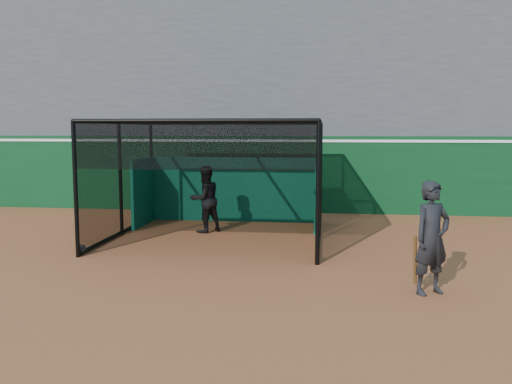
# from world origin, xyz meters

# --- Properties ---
(ground) EXTENTS (120.00, 120.00, 0.00)m
(ground) POSITION_xyz_m (0.00, 0.00, 0.00)
(ground) COLOR brown
(ground) RESTS_ON ground
(outfield_wall) EXTENTS (50.00, 0.50, 2.50)m
(outfield_wall) POSITION_xyz_m (0.00, 8.50, 1.29)
(outfield_wall) COLOR #0A3A19
(outfield_wall) RESTS_ON ground
(grandstand) EXTENTS (50.00, 7.85, 8.95)m
(grandstand) POSITION_xyz_m (0.00, 12.27, 4.48)
(grandstand) COLOR #4C4C4F
(grandstand) RESTS_ON ground
(batting_cage) EXTENTS (5.18, 5.15, 2.90)m
(batting_cage) POSITION_xyz_m (-0.61, 4.03, 1.44)
(batting_cage) COLOR black
(batting_cage) RESTS_ON ground
(batter) EXTENTS (1.09, 1.08, 1.77)m
(batter) POSITION_xyz_m (-1.07, 4.60, 0.89)
(batter) COLOR black
(batter) RESTS_ON ground
(on_deck_player) EXTENTS (0.82, 0.75, 1.89)m
(on_deck_player) POSITION_xyz_m (3.83, -0.23, 0.94)
(on_deck_player) COLOR black
(on_deck_player) RESTS_ON ground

